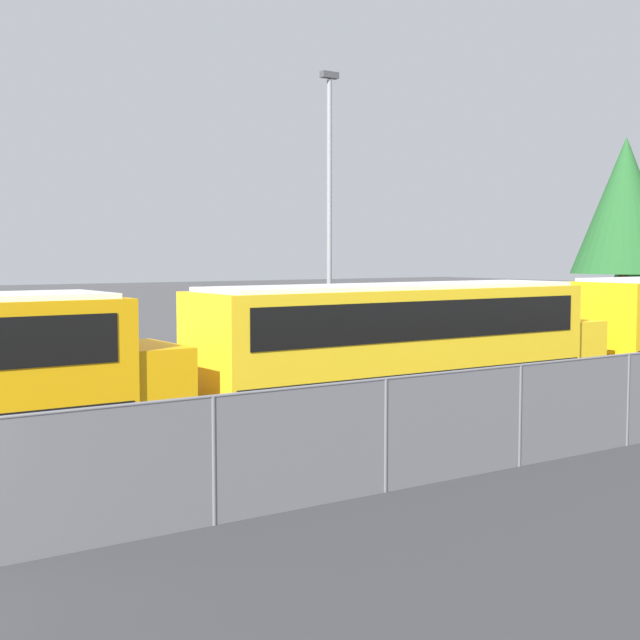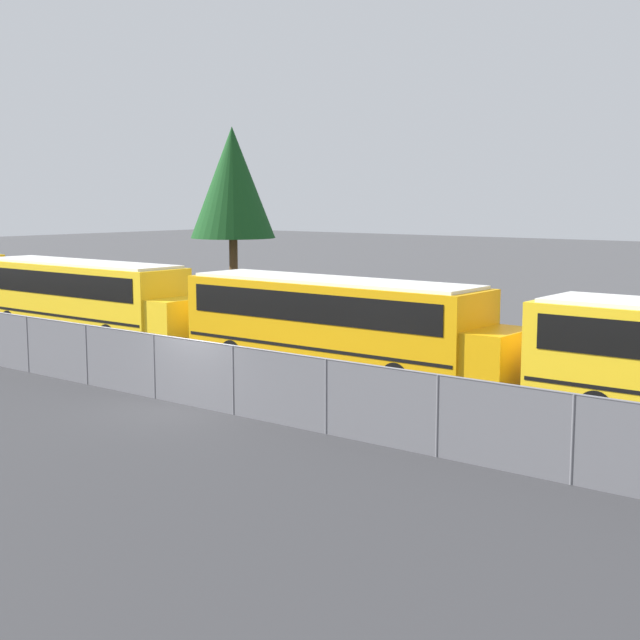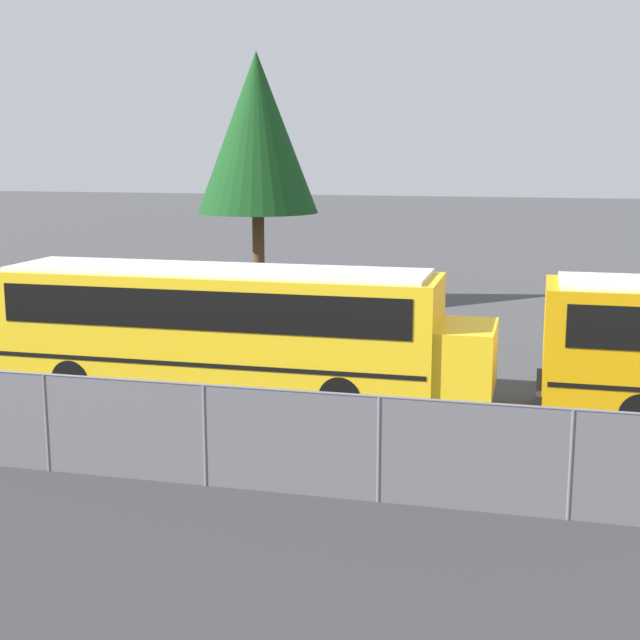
# 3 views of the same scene
# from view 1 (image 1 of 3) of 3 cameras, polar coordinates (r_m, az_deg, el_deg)

# --- Properties ---
(school_bus_4) EXTENTS (11.77, 2.53, 3.04)m
(school_bus_4) POSITION_cam_1_polar(r_m,az_deg,el_deg) (21.71, 5.44, -0.96)
(school_bus_4) COLOR yellow
(school_bus_4) RESTS_ON ground_plane
(light_pole) EXTENTS (0.60, 0.24, 9.53)m
(light_pole) POSITION_cam_1_polar(r_m,az_deg,el_deg) (28.75, 0.60, 7.02)
(light_pole) COLOR gray
(light_pole) RESTS_ON ground_plane
(tree_3) EXTENTS (4.87, 4.87, 9.19)m
(tree_3) POSITION_cam_1_polar(r_m,az_deg,el_deg) (44.06, 18.94, 6.93)
(tree_3) COLOR #51381E
(tree_3) RESTS_ON ground_plane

